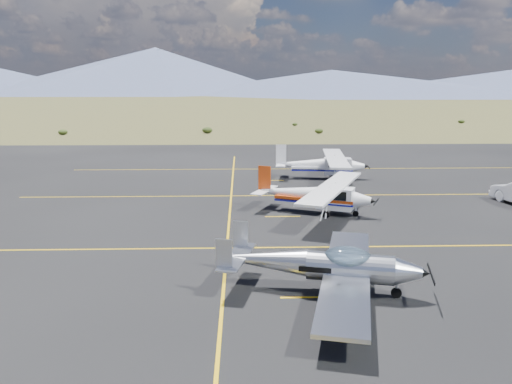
# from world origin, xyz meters

# --- Properties ---
(ground) EXTENTS (1600.00, 1600.00, 0.00)m
(ground) POSITION_xyz_m (0.00, 0.00, 0.00)
(ground) COLOR #383D1C
(ground) RESTS_ON ground
(apron) EXTENTS (72.00, 72.00, 0.02)m
(apron) POSITION_xyz_m (0.00, 7.00, 0.00)
(apron) COLOR black
(apron) RESTS_ON ground
(aircraft_low_wing) EXTENTS (7.11, 9.73, 2.11)m
(aircraft_low_wing) POSITION_xyz_m (-2.35, -3.07, 1.01)
(aircraft_low_wing) COLOR silver
(aircraft_low_wing) RESTS_ON apron
(aircraft_cessna) EXTENTS (7.34, 9.81, 2.57)m
(aircraft_cessna) POSITION_xyz_m (-1.08, 8.32, 1.14)
(aircraft_cessna) COLOR white
(aircraft_cessna) RESTS_ON apron
(aircraft_plain) EXTENTS (6.38, 10.58, 2.67)m
(aircraft_plain) POSITION_xyz_m (1.08, 19.24, 1.19)
(aircraft_plain) COLOR white
(aircraft_plain) RESTS_ON apron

